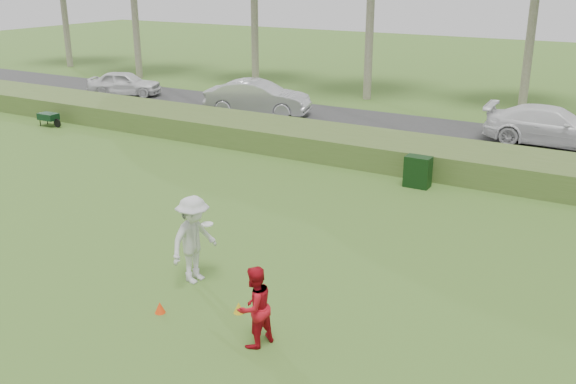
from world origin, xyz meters
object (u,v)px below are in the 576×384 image
Objects in this scene: cone_orange at (160,307)px; car_right at (552,126)px; utility_cabinet at (418,172)px; car_left at (125,83)px; car_mid at (258,98)px; player_white at (194,240)px; cone_yellow at (239,308)px; player_red at (255,307)px.

car_right reaches higher than cone_orange.
utility_cabinet is 0.26× the size of car_left.
car_mid is at bearing -117.10° from car_left.
car_mid is at bearing 34.05° from player_white.
car_right reaches higher than cone_yellow.
car_mid is (9.24, -0.52, 0.15)m from car_left.
cone_orange is (0.26, -1.55, -0.91)m from player_white.
cone_yellow is 25.53m from car_left.
cone_orange is at bearing -169.12° from car_mid.
cone_yellow is (1.43, 0.83, -0.00)m from cone_orange.
cone_yellow is (1.69, -0.72, -0.91)m from player_white.
car_left is 9.25m from car_mid.
car_left reaches higher than utility_cabinet.
cone_orange is (-2.38, 0.00, -0.69)m from player_red.
car_mid is (-9.99, 16.27, 0.77)m from cone_yellow.
player_white is 1.27× the size of player_red.
car_right is (4.79, 18.31, 0.70)m from cone_orange.
player_red is at bearing -114.43° from player_white.
car_left is at bearing 53.46° from player_white.
car_left is 22.59m from car_right.
car_right is at bearing 69.28° from utility_cabinet.
cone_orange is at bearing -164.35° from player_white.
car_mid is (-8.56, 17.10, 0.77)m from cone_orange.
cone_yellow is 17.82m from car_right.
utility_cabinet is at bearing -137.53° from car_mid.
player_red is 0.31× the size of car_right.
utility_cabinet is (-0.52, 10.64, -0.29)m from player_red.
player_white is 0.39× the size of car_right.
car_mid reaches higher than utility_cabinet.
car_left is (-20.17, 17.62, -0.07)m from player_red.
cone_orange is at bearing -99.79° from utility_cabinet.
player_red is 2.48m from cone_orange.
cone_orange is 19.14m from car_mid.
utility_cabinet is (2.13, 9.09, -0.51)m from player_white.
car_right is at bearing -10.80° from player_white.
car_right is at bearing 75.35° from cone_orange.
cone_orange is 0.05× the size of car_right.
car_mid is at bearing 121.54° from cone_yellow.
cone_yellow is at bearing -107.08° from player_white.
cone_orange reaches higher than cone_yellow.
player_red is 6.59× the size of cone_orange.
car_mid is at bearing 148.32° from utility_cabinet.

